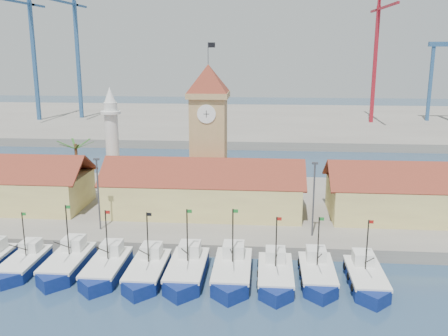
{
  "coord_description": "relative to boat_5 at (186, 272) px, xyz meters",
  "views": [
    {
      "loc": [
        8.15,
        -44.92,
        23.38
      ],
      "look_at": [
        2.9,
        18.0,
        8.17
      ],
      "focal_mm": 40.0,
      "sensor_mm": 36.0,
      "label": 1
    }
  ],
  "objects": [
    {
      "name": "quay",
      "position": [
        -0.32,
        21.78,
        -0.05
      ],
      "size": [
        140.0,
        32.0,
        1.5
      ],
      "primitive_type": "cube",
      "color": "gray",
      "rests_on": "ground"
    },
    {
      "name": "palm_tree",
      "position": [
        -20.32,
        23.78,
        5.44
      ],
      "size": [
        5.6,
        5.03,
        8.39
      ],
      "color": "brown",
      "rests_on": "quay"
    },
    {
      "name": "clock_tower",
      "position": [
        -0.32,
        23.78,
        11.16
      ],
      "size": [
        5.8,
        5.8,
        22.7
      ],
      "color": "tan",
      "rests_on": "quay"
    },
    {
      "name": "boat_8",
      "position": [
        13.48,
        0.44,
        -0.06
      ],
      "size": [
        3.45,
        9.44,
        7.14
      ],
      "color": "navy",
      "rests_on": "ground"
    },
    {
      "name": "boat_9",
      "position": [
        18.27,
        -0.13,
        -0.06
      ],
      "size": [
        3.46,
        9.48,
        7.18
      ],
      "color": "navy",
      "rests_on": "ground"
    },
    {
      "name": "crane_blue_near",
      "position": [
        -50.15,
        104.45,
        24.56
      ],
      "size": [
        1.0,
        32.19,
        42.16
      ],
      "color": "#2B5585",
      "rests_on": "terminal"
    },
    {
      "name": "lamp_posts",
      "position": [
        0.18,
        9.78,
        5.67
      ],
      "size": [
        80.7,
        0.25,
        9.03
      ],
      "color": "#3F3F44",
      "rests_on": "quay"
    },
    {
      "name": "boat_1",
      "position": [
        -17.86,
        0.56,
        -0.11
      ],
      "size": [
        3.25,
        8.89,
        6.73
      ],
      "color": "navy",
      "rests_on": "ground"
    },
    {
      "name": "boat_6",
      "position": [
        4.72,
        0.11,
        0.01
      ],
      "size": [
        3.8,
        10.41,
        7.88
      ],
      "color": "navy",
      "rests_on": "ground"
    },
    {
      "name": "boat_7",
      "position": [
        9.18,
        -0.27,
        -0.05
      ],
      "size": [
        3.51,
        9.62,
        7.28
      ],
      "color": "navy",
      "rests_on": "ground"
    },
    {
      "name": "boat_5",
      "position": [
        0.0,
        0.0,
        0.0
      ],
      "size": [
        3.74,
        10.25,
        7.76
      ],
      "color": "navy",
      "rests_on": "ground"
    },
    {
      "name": "crane_red_right",
      "position": [
        39.04,
        101.44,
        23.35
      ],
      "size": [
        1.0,
        31.85,
        40.03
      ],
      "color": "maroon",
      "rests_on": "terminal"
    },
    {
      "name": "hall_center",
      "position": [
        -0.32,
        17.78,
        3.18
      ],
      "size": [
        27.04,
        10.13,
        7.61
      ],
      "color": "#E4D77D",
      "rests_on": "quay"
    },
    {
      "name": "boat_3",
      "position": [
        -8.58,
        0.05,
        -0.04
      ],
      "size": [
        3.56,
        9.76,
        7.38
      ],
      "color": "navy",
      "rests_on": "ground"
    },
    {
      "name": "boat_4",
      "position": [
        -4.1,
        -0.31,
        -0.04
      ],
      "size": [
        3.57,
        9.77,
        7.39
      ],
      "color": "navy",
      "rests_on": "ground"
    },
    {
      "name": "boat_2",
      "position": [
        -13.13,
        0.82,
        -0.02
      ],
      "size": [
        3.66,
        10.03,
        7.59
      ],
      "color": "navy",
      "rests_on": "ground"
    },
    {
      "name": "crane_blue_far",
      "position": [
        -61.31,
        98.24,
        24.5
      ],
      "size": [
        1.0,
        33.57,
        41.86
      ],
      "color": "#2B5585",
      "rests_on": "terminal"
    },
    {
      "name": "hall_right",
      "position": [
        31.68,
        17.78,
        3.18
      ],
      "size": [
        31.2,
        10.13,
        7.61
      ],
      "color": "#E4D77D",
      "rests_on": "quay"
    },
    {
      "name": "terminal",
      "position": [
        -0.32,
        107.78,
        0.2
      ],
      "size": [
        240.0,
        80.0,
        2.0
      ],
      "primitive_type": "cube",
      "color": "gray",
      "rests_on": "ground"
    },
    {
      "name": "ground",
      "position": [
        -0.32,
        -2.22,
        -0.8
      ],
      "size": [
        400.0,
        400.0,
        0.0
      ],
      "primitive_type": "plane",
      "color": "#1D384F",
      "rests_on": "ground"
    },
    {
      "name": "minaret",
      "position": [
        -15.32,
        25.78,
        8.93
      ],
      "size": [
        3.0,
        3.0,
        16.3
      ],
      "color": "silver",
      "rests_on": "quay"
    }
  ]
}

